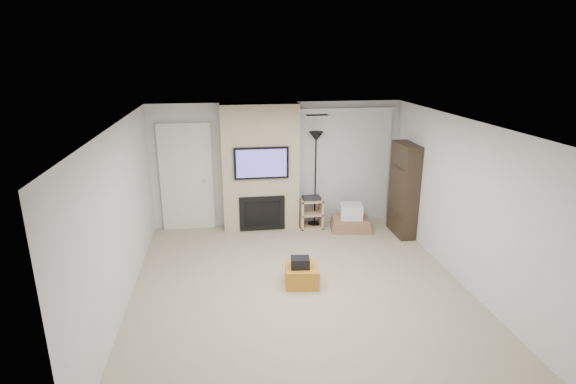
{
  "coord_description": "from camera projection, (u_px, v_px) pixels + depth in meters",
  "views": [
    {
      "loc": [
        -1.06,
        -6.01,
        3.43
      ],
      "look_at": [
        0.0,
        1.2,
        1.15
      ],
      "focal_mm": 28.0,
      "sensor_mm": 36.0,
      "label": 1
    }
  ],
  "objects": [
    {
      "name": "wall_front",
      "position": [
        354.0,
        316.0,
        3.87
      ],
      "size": [
        5.0,
        0.0,
        2.5
      ],
      "primitive_type": "cube",
      "rotation": [
        1.57,
        0.0,
        0.0
      ],
      "color": "silver",
      "rests_on": "ground"
    },
    {
      "name": "ceiling",
      "position": [
        301.0,
        123.0,
        6.1
      ],
      "size": [
        5.0,
        5.5,
        0.0
      ],
      "primitive_type": "cube",
      "color": "white",
      "rests_on": "wall_back"
    },
    {
      "name": "fireplace_wall",
      "position": [
        261.0,
        168.0,
        8.82
      ],
      "size": [
        1.5,
        0.47,
        2.5
      ],
      "color": "tan",
      "rests_on": "floor"
    },
    {
      "name": "wall_back",
      "position": [
        277.0,
        165.0,
        9.07
      ],
      "size": [
        5.0,
        0.0,
        2.5
      ],
      "primitive_type": "cube",
      "rotation": [
        1.57,
        0.0,
        0.0
      ],
      "color": "silver",
      "rests_on": "ground"
    },
    {
      "name": "hvac_vent",
      "position": [
        317.0,
        115.0,
        6.91
      ],
      "size": [
        0.35,
        0.18,
        0.01
      ],
      "primitive_type": "cube",
      "color": "silver",
      "rests_on": "ceiling"
    },
    {
      "name": "black_bag",
      "position": [
        300.0,
        263.0,
        6.79
      ],
      "size": [
        0.3,
        0.25,
        0.16
      ],
      "primitive_type": "cube",
      "rotation": [
        0.0,
        0.0,
        -0.11
      ],
      "color": "black",
      "rests_on": "ottoman"
    },
    {
      "name": "floor_lamp",
      "position": [
        316.0,
        153.0,
        8.85
      ],
      "size": [
        0.29,
        0.29,
        1.94
      ],
      "color": "black",
      "rests_on": "floor"
    },
    {
      "name": "floor",
      "position": [
        299.0,
        287.0,
        6.84
      ],
      "size": [
        5.0,
        5.5,
        0.0
      ],
      "primitive_type": "cube",
      "color": "tan",
      "rests_on": "ground"
    },
    {
      "name": "wall_right",
      "position": [
        462.0,
        202.0,
        6.82
      ],
      "size": [
        0.0,
        5.5,
        2.5
      ],
      "primitive_type": "cube",
      "rotation": [
        1.57,
        0.0,
        1.57
      ],
      "color": "silver",
      "rests_on": "ground"
    },
    {
      "name": "ottoman",
      "position": [
        302.0,
        275.0,
        6.9
      ],
      "size": [
        0.55,
        0.55,
        0.3
      ],
      "primitive_type": "cube",
      "rotation": [
        0.0,
        0.0,
        -0.11
      ],
      "color": "#B67520",
      "rests_on": "floor"
    },
    {
      "name": "entry_door",
      "position": [
        187.0,
        178.0,
        8.84
      ],
      "size": [
        1.02,
        0.11,
        2.14
      ],
      "color": "silver",
      "rests_on": "floor"
    },
    {
      "name": "wall_left",
      "position": [
        120.0,
        219.0,
        6.12
      ],
      "size": [
        0.0,
        5.5,
        2.5
      ],
      "primitive_type": "cube",
      "rotation": [
        1.57,
        0.0,
        1.57
      ],
      "color": "silver",
      "rests_on": "ground"
    },
    {
      "name": "box_stack",
      "position": [
        351.0,
        220.0,
        9.02
      ],
      "size": [
        0.87,
        0.72,
        0.53
      ],
      "color": "#8F6648",
      "rests_on": "floor"
    },
    {
      "name": "bookshelf",
      "position": [
        404.0,
        190.0,
        8.61
      ],
      "size": [
        0.3,
        0.8,
        1.8
      ],
      "color": "black",
      "rests_on": "floor"
    },
    {
      "name": "vertical_blinds",
      "position": [
        345.0,
        162.0,
        9.21
      ],
      "size": [
        1.98,
        0.1,
        2.37
      ],
      "color": "silver",
      "rests_on": "floor"
    },
    {
      "name": "av_stand",
      "position": [
        311.0,
        211.0,
        9.08
      ],
      "size": [
        0.45,
        0.38,
        0.66
      ],
      "color": "tan",
      "rests_on": "floor"
    }
  ]
}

